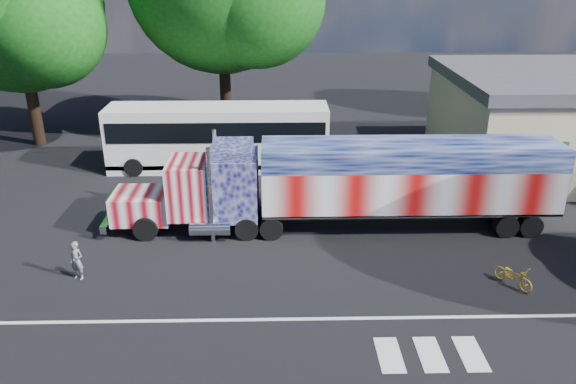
{
  "coord_description": "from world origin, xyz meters",
  "views": [
    {
      "loc": [
        -0.46,
        -17.97,
        10.8
      ],
      "look_at": [
        0.0,
        3.0,
        1.9
      ],
      "focal_mm": 35.0,
      "sensor_mm": 36.0,
      "label": 1
    }
  ],
  "objects_px": {
    "semi_truck": "(353,182)",
    "tree_nw_a": "(18,7)",
    "bicycle": "(513,276)",
    "coach_bus": "(218,136)",
    "woman": "(77,261)"
  },
  "relations": [
    {
      "from": "woman",
      "to": "tree_nw_a",
      "type": "xyz_separation_m",
      "value": [
        -7.27,
        15.75,
        7.33
      ]
    },
    {
      "from": "bicycle",
      "to": "tree_nw_a",
      "type": "relative_size",
      "value": 0.12
    },
    {
      "from": "coach_bus",
      "to": "bicycle",
      "type": "height_order",
      "value": "coach_bus"
    },
    {
      "from": "woman",
      "to": "bicycle",
      "type": "xyz_separation_m",
      "value": [
        15.46,
        -0.83,
        -0.32
      ]
    },
    {
      "from": "semi_truck",
      "to": "tree_nw_a",
      "type": "xyz_separation_m",
      "value": [
        -17.64,
        11.83,
        5.99
      ]
    },
    {
      "from": "bicycle",
      "to": "tree_nw_a",
      "type": "xyz_separation_m",
      "value": [
        -22.74,
        16.58,
        7.65
      ]
    },
    {
      "from": "semi_truck",
      "to": "woman",
      "type": "distance_m",
      "value": 11.17
    },
    {
      "from": "semi_truck",
      "to": "bicycle",
      "type": "relative_size",
      "value": 12.2
    },
    {
      "from": "coach_bus",
      "to": "bicycle",
      "type": "bearing_deg",
      "value": -47.02
    },
    {
      "from": "semi_truck",
      "to": "woman",
      "type": "height_order",
      "value": "semi_truck"
    },
    {
      "from": "semi_truck",
      "to": "tree_nw_a",
      "type": "bearing_deg",
      "value": 146.16
    },
    {
      "from": "semi_truck",
      "to": "tree_nw_a",
      "type": "relative_size",
      "value": 1.46
    },
    {
      "from": "coach_bus",
      "to": "woman",
      "type": "relative_size",
      "value": 8.08
    },
    {
      "from": "coach_bus",
      "to": "semi_truck",
      "type": "bearing_deg",
      "value": -49.87
    },
    {
      "from": "semi_truck",
      "to": "woman",
      "type": "relative_size",
      "value": 12.98
    }
  ]
}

